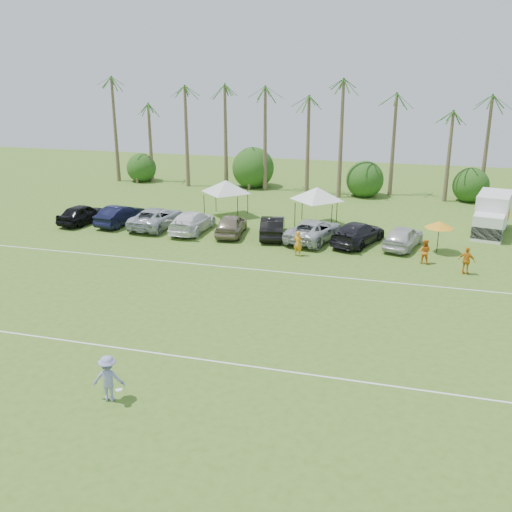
# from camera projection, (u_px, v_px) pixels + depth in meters

# --- Properties ---
(ground) EXTENTS (120.00, 120.00, 0.00)m
(ground) POSITION_uv_depth(u_px,v_px,m) (132.00, 375.00, 23.92)
(ground) COLOR #42661E
(ground) RESTS_ON ground
(field_lines) EXTENTS (80.00, 12.10, 0.01)m
(field_lines) POSITION_uv_depth(u_px,v_px,m) (200.00, 303.00, 31.23)
(field_lines) COLOR white
(field_lines) RESTS_ON ground
(palm_tree_0) EXTENTS (2.40, 2.40, 8.90)m
(palm_tree_0) POSITION_uv_depth(u_px,v_px,m) (108.00, 114.00, 61.93)
(palm_tree_0) COLOR brown
(palm_tree_0) RESTS_ON ground
(palm_tree_1) EXTENTS (2.40, 2.40, 9.90)m
(palm_tree_1) POSITION_uv_depth(u_px,v_px,m) (149.00, 106.00, 60.38)
(palm_tree_1) COLOR brown
(palm_tree_1) RESTS_ON ground
(palm_tree_2) EXTENTS (2.40, 2.40, 10.90)m
(palm_tree_2) POSITION_uv_depth(u_px,v_px,m) (193.00, 98.00, 58.83)
(palm_tree_2) COLOR brown
(palm_tree_2) RESTS_ON ground
(palm_tree_3) EXTENTS (2.40, 2.40, 11.90)m
(palm_tree_3) POSITION_uv_depth(u_px,v_px,m) (230.00, 90.00, 57.54)
(palm_tree_3) COLOR brown
(palm_tree_3) RESTS_ON ground
(palm_tree_4) EXTENTS (2.40, 2.40, 8.90)m
(palm_tree_4) POSITION_uv_depth(u_px,v_px,m) (268.00, 117.00, 57.33)
(palm_tree_4) COLOR brown
(palm_tree_4) RESTS_ON ground
(palm_tree_5) EXTENTS (2.40, 2.40, 9.90)m
(palm_tree_5) POSITION_uv_depth(u_px,v_px,m) (307.00, 109.00, 56.03)
(palm_tree_5) COLOR brown
(palm_tree_5) RESTS_ON ground
(palm_tree_6) EXTENTS (2.40, 2.40, 10.90)m
(palm_tree_6) POSITION_uv_depth(u_px,v_px,m) (348.00, 101.00, 54.73)
(palm_tree_6) COLOR brown
(palm_tree_6) RESTS_ON ground
(palm_tree_7) EXTENTS (2.40, 2.40, 11.90)m
(palm_tree_7) POSITION_uv_depth(u_px,v_px,m) (392.00, 92.00, 53.44)
(palm_tree_7) COLOR brown
(palm_tree_7) RESTS_ON ground
(palm_tree_8) EXTENTS (2.40, 2.40, 8.90)m
(palm_tree_8) POSITION_uv_depth(u_px,v_px,m) (445.00, 122.00, 52.97)
(palm_tree_8) COLOR brown
(palm_tree_8) RESTS_ON ground
(palm_tree_9) EXTENTS (2.40, 2.40, 9.90)m
(palm_tree_9) POSITION_uv_depth(u_px,v_px,m) (504.00, 113.00, 51.42)
(palm_tree_9) COLOR brown
(palm_tree_9) RESTS_ON ground
(bush_tree_0) EXTENTS (4.00, 4.00, 4.00)m
(bush_tree_0) POSITION_uv_depth(u_px,v_px,m) (140.00, 166.00, 63.87)
(bush_tree_0) COLOR brown
(bush_tree_0) RESTS_ON ground
(bush_tree_1) EXTENTS (4.00, 4.00, 4.00)m
(bush_tree_1) POSITION_uv_depth(u_px,v_px,m) (252.00, 171.00, 60.54)
(bush_tree_1) COLOR brown
(bush_tree_1) RESTS_ON ground
(bush_tree_2) EXTENTS (4.00, 4.00, 4.00)m
(bush_tree_2) POSITION_uv_depth(u_px,v_px,m) (366.00, 177.00, 57.47)
(bush_tree_2) COLOR brown
(bush_tree_2) RESTS_ON ground
(bush_tree_3) EXTENTS (4.00, 4.00, 4.00)m
(bush_tree_3) POSITION_uv_depth(u_px,v_px,m) (471.00, 182.00, 54.91)
(bush_tree_3) COLOR brown
(bush_tree_3) RESTS_ON ground
(sideline_player_a) EXTENTS (0.72, 0.55, 1.76)m
(sideline_player_a) POSITION_uv_depth(u_px,v_px,m) (298.00, 243.00, 38.74)
(sideline_player_a) COLOR orange
(sideline_player_a) RESTS_ON ground
(sideline_player_b) EXTENTS (0.93, 0.81, 1.63)m
(sideline_player_b) POSITION_uv_depth(u_px,v_px,m) (425.00, 252.00, 37.25)
(sideline_player_b) COLOR orange
(sideline_player_b) RESTS_ON ground
(sideline_player_c) EXTENTS (1.11, 0.76, 1.76)m
(sideline_player_c) POSITION_uv_depth(u_px,v_px,m) (467.00, 261.00, 35.28)
(sideline_player_c) COLOR orange
(sideline_player_c) RESTS_ON ground
(box_truck) EXTENTS (3.34, 6.18, 3.02)m
(box_truck) POSITION_uv_depth(u_px,v_px,m) (492.00, 213.00, 43.86)
(box_truck) COLOR white
(box_truck) RESTS_ON ground
(canopy_tent_left) EXTENTS (4.55, 4.55, 3.69)m
(canopy_tent_left) POSITION_uv_depth(u_px,v_px,m) (226.00, 180.00, 48.37)
(canopy_tent_left) COLOR black
(canopy_tent_left) RESTS_ON ground
(canopy_tent_right) EXTENTS (4.52, 4.52, 3.66)m
(canopy_tent_right) POSITION_uv_depth(u_px,v_px,m) (317.00, 187.00, 45.64)
(canopy_tent_right) COLOR black
(canopy_tent_right) RESTS_ON ground
(market_umbrella) EXTENTS (2.02, 2.02, 2.25)m
(market_umbrella) POSITION_uv_depth(u_px,v_px,m) (439.00, 225.00, 39.07)
(market_umbrella) COLOR black
(market_umbrella) RESTS_ON ground
(frisbee_player) EXTENTS (1.37, 0.95, 1.89)m
(frisbee_player) POSITION_uv_depth(u_px,v_px,m) (108.00, 378.00, 21.80)
(frisbee_player) COLOR #8C8EC7
(frisbee_player) RESTS_ON ground
(parked_car_0) EXTENTS (2.65, 5.00, 1.62)m
(parked_car_0) POSITION_uv_depth(u_px,v_px,m) (83.00, 214.00, 46.90)
(parked_car_0) COLOR black
(parked_car_0) RESTS_ON ground
(parked_car_1) EXTENTS (2.41, 5.11, 1.62)m
(parked_car_1) POSITION_uv_depth(u_px,v_px,m) (120.00, 215.00, 46.49)
(parked_car_1) COLOR black
(parked_car_1) RESTS_ON ground
(parked_car_2) EXTENTS (2.96, 5.95, 1.62)m
(parked_car_2) POSITION_uv_depth(u_px,v_px,m) (157.00, 218.00, 45.70)
(parked_car_2) COLOR #A7ADB5
(parked_car_2) RESTS_ON ground
(parked_car_3) EXTENTS (2.37, 5.62, 1.62)m
(parked_car_3) POSITION_uv_depth(u_px,v_px,m) (192.00, 222.00, 44.53)
(parked_car_3) COLOR white
(parked_car_3) RESTS_ON ground
(parked_car_4) EXTENTS (2.48, 4.95, 1.62)m
(parked_car_4) POSITION_uv_depth(u_px,v_px,m) (231.00, 225.00, 43.68)
(parked_car_4) COLOR #7C6F58
(parked_car_4) RESTS_ON ground
(parked_car_5) EXTENTS (2.65, 5.16, 1.62)m
(parked_car_5) POSITION_uv_depth(u_px,v_px,m) (273.00, 227.00, 43.12)
(parked_car_5) COLOR black
(parked_car_5) RESTS_ON ground
(parked_car_6) EXTENTS (4.06, 6.31, 1.62)m
(parked_car_6) POSITION_uv_depth(u_px,v_px,m) (314.00, 230.00, 42.15)
(parked_car_6) COLOR #AFB2B6
(parked_car_6) RESTS_ON ground
(parked_car_7) EXTENTS (4.04, 6.02, 1.62)m
(parked_car_7) POSITION_uv_depth(u_px,v_px,m) (358.00, 233.00, 41.40)
(parked_car_7) COLOR black
(parked_car_7) RESTS_ON ground
(parked_car_8) EXTENTS (3.06, 5.08, 1.62)m
(parked_car_8) POSITION_uv_depth(u_px,v_px,m) (403.00, 237.00, 40.52)
(parked_car_8) COLOR silver
(parked_car_8) RESTS_ON ground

